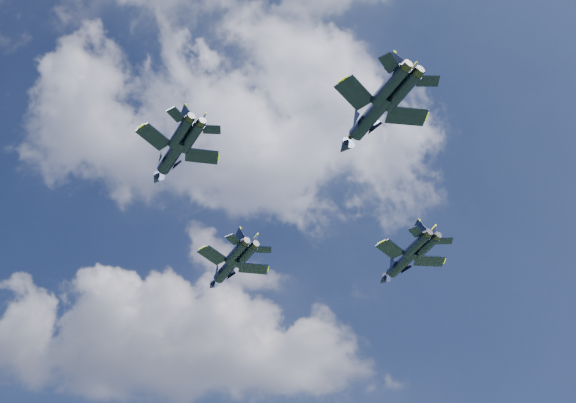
{
  "coord_description": "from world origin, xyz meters",
  "views": [
    {
      "loc": [
        0.56,
        -65.55,
        3.09
      ],
      "look_at": [
        2.78,
        -2.63,
        57.61
      ],
      "focal_mm": 40.0,
      "sensor_mm": 36.0,
      "label": 1
    }
  ],
  "objects_px": {
    "jet_lead": "(226,270)",
    "jet_slot": "(368,119)",
    "jet_left": "(171,157)",
    "jet_right": "(401,263)"
  },
  "relations": [
    {
      "from": "jet_lead",
      "to": "jet_slot",
      "type": "height_order",
      "value": "jet_slot"
    },
    {
      "from": "jet_left",
      "to": "jet_slot",
      "type": "xyz_separation_m",
      "value": [
        23.56,
        -6.52,
        0.68
      ]
    },
    {
      "from": "jet_right",
      "to": "jet_lead",
      "type": "bearing_deg",
      "value": 143.92
    },
    {
      "from": "jet_lead",
      "to": "jet_left",
      "type": "height_order",
      "value": "jet_left"
    },
    {
      "from": "jet_left",
      "to": "jet_slot",
      "type": "height_order",
      "value": "jet_slot"
    },
    {
      "from": "jet_lead",
      "to": "jet_slot",
      "type": "relative_size",
      "value": 0.93
    },
    {
      "from": "jet_right",
      "to": "jet_slot",
      "type": "distance_m",
      "value": 25.59
    },
    {
      "from": "jet_left",
      "to": "jet_right",
      "type": "distance_m",
      "value": 35.9
    },
    {
      "from": "jet_slot",
      "to": "jet_right",
      "type": "bearing_deg",
      "value": 46.11
    },
    {
      "from": "jet_lead",
      "to": "jet_right",
      "type": "relative_size",
      "value": 1.02
    }
  ]
}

